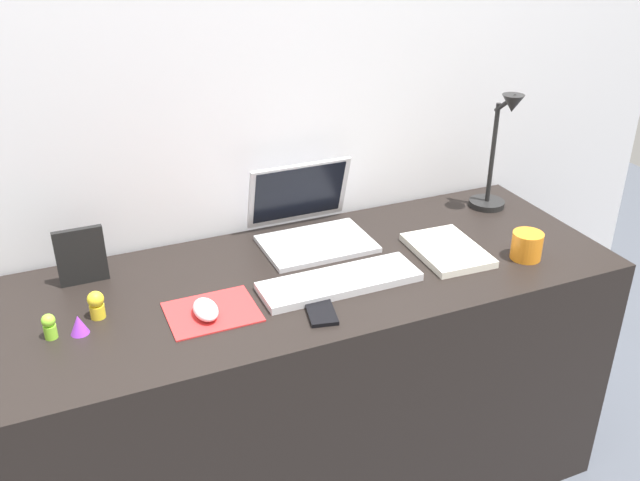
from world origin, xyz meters
name	(u,v)px	position (x,y,z in m)	size (l,w,h in m)	color
back_wall	(265,227)	(0.00, 0.34, 0.72)	(2.83, 0.05, 1.44)	silver
desk	(310,387)	(0.00, 0.00, 0.37)	(1.63, 0.61, 0.74)	black
laptop	(309,220)	(0.08, 0.19, 0.79)	(0.30, 0.27, 0.21)	silver
keyboard	(340,282)	(0.05, -0.08, 0.75)	(0.41, 0.13, 0.02)	silver
mousepad	(212,312)	(-0.28, -0.08, 0.74)	(0.21, 0.17, 0.00)	red
mouse	(206,310)	(-0.30, -0.09, 0.76)	(0.06, 0.10, 0.03)	silver
cell_phone	(320,310)	(-0.04, -0.18, 0.74)	(0.06, 0.13, 0.01)	black
desk_lamp	(498,155)	(0.68, 0.15, 0.92)	(0.11, 0.15, 0.37)	black
notebook_pad	(447,250)	(0.39, -0.05, 0.75)	(0.17, 0.24, 0.02)	silver
picture_frame	(81,256)	(-0.54, 0.18, 0.81)	(0.12, 0.02, 0.15)	black
coffee_mug	(527,246)	(0.57, -0.15, 0.78)	(0.08, 0.08, 0.08)	orange
toy_figurine_purple	(79,325)	(-0.58, -0.04, 0.76)	(0.04, 0.04, 0.05)	purple
toy_figurine_lime	(49,326)	(-0.64, -0.04, 0.77)	(0.03, 0.03, 0.06)	#8CDB33
toy_figurine_yellow	(96,304)	(-0.53, 0.01, 0.78)	(0.04, 0.04, 0.07)	yellow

